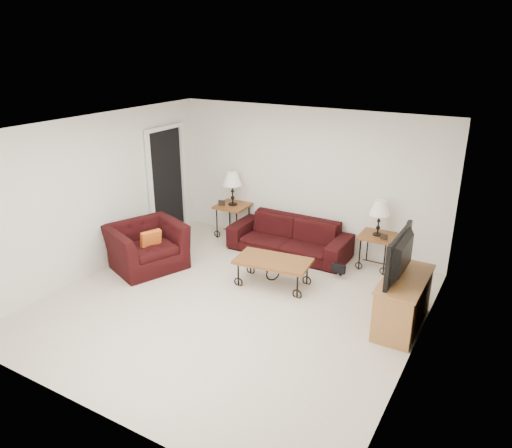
% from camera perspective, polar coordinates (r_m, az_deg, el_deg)
% --- Properties ---
extents(ground, '(5.00, 5.00, 0.00)m').
position_cam_1_polar(ground, '(7.02, -2.89, -9.43)').
color(ground, beige).
rests_on(ground, ground).
extents(wall_back, '(5.00, 0.02, 2.50)m').
position_cam_1_polar(wall_back, '(8.58, 6.03, 5.26)').
color(wall_back, silver).
rests_on(wall_back, ground).
extents(wall_front, '(5.00, 0.02, 2.50)m').
position_cam_1_polar(wall_front, '(4.78, -19.76, -9.02)').
color(wall_front, silver).
rests_on(wall_front, ground).
extents(wall_left, '(0.02, 5.00, 2.50)m').
position_cam_1_polar(wall_left, '(8.05, -18.23, 3.28)').
color(wall_left, silver).
rests_on(wall_left, ground).
extents(wall_right, '(0.02, 5.00, 2.50)m').
position_cam_1_polar(wall_right, '(5.62, 18.91, -4.33)').
color(wall_right, silver).
rests_on(wall_right, ground).
extents(ceiling, '(5.00, 5.00, 0.00)m').
position_cam_1_polar(ceiling, '(6.15, -3.32, 11.12)').
color(ceiling, white).
rests_on(ceiling, wall_back).
extents(doorway, '(0.08, 0.94, 2.04)m').
position_cam_1_polar(doorway, '(9.23, -10.44, 4.65)').
color(doorway, black).
rests_on(doorway, ground).
extents(sofa, '(2.12, 0.83, 0.62)m').
position_cam_1_polar(sofa, '(8.50, 3.94, -1.51)').
color(sofa, black).
rests_on(sofa, ground).
extents(side_table_left, '(0.61, 0.61, 0.64)m').
position_cam_1_polar(side_table_left, '(9.23, -2.72, 0.42)').
color(side_table_left, brown).
rests_on(side_table_left, ground).
extents(side_table_right, '(0.56, 0.56, 0.58)m').
position_cam_1_polar(side_table_right, '(8.19, 13.94, -3.15)').
color(side_table_right, brown).
rests_on(side_table_right, ground).
extents(lamp_left, '(0.38, 0.38, 0.64)m').
position_cam_1_polar(lamp_left, '(9.03, -2.79, 4.21)').
color(lamp_left, black).
rests_on(lamp_left, side_table_left).
extents(lamp_right, '(0.35, 0.35, 0.58)m').
position_cam_1_polar(lamp_right, '(7.98, 14.30, 0.70)').
color(lamp_right, black).
rests_on(lamp_right, side_table_right).
extents(photo_frame_left, '(0.13, 0.04, 0.11)m').
position_cam_1_polar(photo_frame_left, '(9.07, -4.07, 2.50)').
color(photo_frame_left, black).
rests_on(photo_frame_left, side_table_left).
extents(photo_frame_right, '(0.12, 0.03, 0.10)m').
position_cam_1_polar(photo_frame_right, '(7.89, 14.88, -1.48)').
color(photo_frame_right, black).
rests_on(photo_frame_right, side_table_right).
extents(coffee_table, '(1.19, 0.74, 0.42)m').
position_cam_1_polar(coffee_table, '(7.44, 2.00, -5.72)').
color(coffee_table, brown).
rests_on(coffee_table, ground).
extents(armchair, '(1.35, 1.43, 0.74)m').
position_cam_1_polar(armchair, '(8.15, -12.77, -2.56)').
color(armchair, black).
rests_on(armchair, ground).
extents(throw_pillow, '(0.21, 0.34, 0.34)m').
position_cam_1_polar(throw_pillow, '(7.96, -12.30, -1.92)').
color(throw_pillow, '#DB561C').
rests_on(throw_pillow, armchair).
extents(tv_stand, '(0.49, 1.16, 0.70)m').
position_cam_1_polar(tv_stand, '(6.65, 16.93, -8.78)').
color(tv_stand, '#B07541').
rests_on(tv_stand, ground).
extents(television, '(0.14, 1.04, 0.60)m').
position_cam_1_polar(television, '(6.37, 17.36, -3.64)').
color(television, black).
rests_on(television, tv_stand).
extents(backpack, '(0.36, 0.29, 0.43)m').
position_cam_1_polar(backpack, '(7.82, 10.03, -4.62)').
color(backpack, black).
rests_on(backpack, ground).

